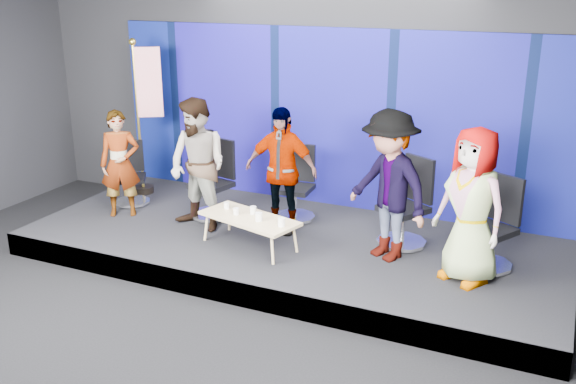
% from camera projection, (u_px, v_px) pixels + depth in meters
% --- Properties ---
extents(ground, '(10.00, 10.00, 0.00)m').
position_uv_depth(ground, '(189.00, 350.00, 6.45)').
color(ground, black).
rests_on(ground, ground).
extents(room_walls, '(10.02, 8.02, 3.51)m').
position_uv_depth(room_walls, '(176.00, 112.00, 5.67)').
color(room_walls, black).
rests_on(room_walls, ground).
extents(riser, '(7.00, 3.00, 0.30)m').
position_uv_depth(riser, '(291.00, 246.00, 8.56)').
color(riser, black).
rests_on(riser, ground).
extents(backdrop, '(7.00, 0.08, 2.60)m').
position_uv_depth(backdrop, '(331.00, 119.00, 9.35)').
color(backdrop, '#071551').
rests_on(backdrop, riser).
extents(chair_a, '(0.73, 0.73, 0.94)m').
position_uv_depth(chair_a, '(132.00, 183.00, 9.67)').
color(chair_a, silver).
rests_on(chair_a, riser).
extents(panelist_a, '(0.66, 0.61, 1.52)m').
position_uv_depth(panelist_a, '(120.00, 164.00, 9.05)').
color(panelist_a, black).
rests_on(panelist_a, riser).
extents(chair_b, '(0.74, 0.74, 1.10)m').
position_uv_depth(chair_b, '(214.00, 192.00, 9.12)').
color(chair_b, silver).
rests_on(chair_b, riser).
extents(panelist_b, '(1.00, 0.85, 1.79)m').
position_uv_depth(panelist_b, '(198.00, 165.00, 8.50)').
color(panelist_b, black).
rests_on(panelist_b, riser).
extents(chair_c, '(0.63, 0.63, 1.05)m').
position_uv_depth(chair_c, '(296.00, 195.00, 9.04)').
color(chair_c, silver).
rests_on(chair_c, riser).
extents(panelist_c, '(1.02, 0.48, 1.69)m').
position_uv_depth(panelist_c, '(281.00, 170.00, 8.45)').
color(panelist_c, black).
rests_on(panelist_c, riser).
extents(chair_d, '(0.87, 0.87, 1.13)m').
position_uv_depth(chair_d, '(406.00, 217.00, 8.15)').
color(chair_d, silver).
rests_on(chair_d, riser).
extents(panelist_d, '(1.37, 1.17, 1.83)m').
position_uv_depth(panelist_d, '(389.00, 186.00, 7.59)').
color(panelist_d, black).
rests_on(panelist_d, riser).
extents(chair_e, '(0.84, 0.84, 1.09)m').
position_uv_depth(chair_e, '(491.00, 238.00, 7.51)').
color(chair_e, silver).
rests_on(chair_e, riser).
extents(panelist_e, '(1.03, 0.91, 1.77)m').
position_uv_depth(panelist_e, '(472.00, 206.00, 7.02)').
color(panelist_e, black).
rests_on(panelist_e, riser).
extents(coffee_table, '(1.40, 0.87, 0.40)m').
position_uv_depth(coffee_table, '(249.00, 219.00, 8.07)').
color(coffee_table, '#A3845F').
rests_on(coffee_table, riser).
extents(mug_a, '(0.07, 0.07, 0.09)m').
position_uv_depth(mug_a, '(227.00, 205.00, 8.34)').
color(mug_a, silver).
rests_on(mug_a, coffee_table).
extents(mug_b, '(0.07, 0.07, 0.09)m').
position_uv_depth(mug_b, '(236.00, 211.00, 8.13)').
color(mug_b, silver).
rests_on(mug_b, coffee_table).
extents(mug_c, '(0.08, 0.08, 0.10)m').
position_uv_depth(mug_c, '(253.00, 210.00, 8.15)').
color(mug_c, silver).
rests_on(mug_c, coffee_table).
extents(mug_d, '(0.09, 0.09, 0.11)m').
position_uv_depth(mug_d, '(259.00, 217.00, 7.91)').
color(mug_d, silver).
rests_on(mug_d, coffee_table).
extents(mug_e, '(0.09, 0.09, 0.11)m').
position_uv_depth(mug_e, '(282.00, 222.00, 7.74)').
color(mug_e, silver).
rests_on(mug_e, coffee_table).
extents(flag_stand, '(0.52, 0.38, 2.41)m').
position_uv_depth(flag_stand, '(146.00, 114.00, 9.83)').
color(flag_stand, black).
rests_on(flag_stand, riser).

